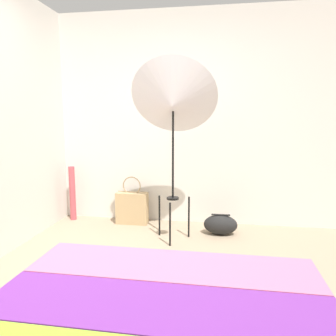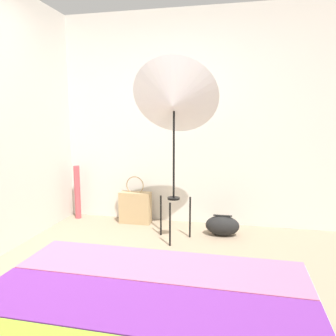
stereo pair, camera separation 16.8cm
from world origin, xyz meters
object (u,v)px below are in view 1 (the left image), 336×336
(photo_umbrella, at_px, (173,102))
(tote_bag, at_px, (132,208))
(duffel_bag, at_px, (220,225))
(paper_roll, at_px, (72,193))

(photo_umbrella, xyz_separation_m, tote_bag, (-0.58, 0.45, -1.27))
(photo_umbrella, height_order, duffel_bag, photo_umbrella)
(tote_bag, bearing_deg, duffel_bag, -10.89)
(tote_bag, height_order, paper_roll, paper_roll)
(paper_roll, bearing_deg, tote_bag, -2.51)
(photo_umbrella, bearing_deg, paper_roll, 160.75)
(tote_bag, relative_size, duffel_bag, 1.58)
(photo_umbrella, distance_m, tote_bag, 1.47)
(tote_bag, height_order, duffel_bag, tote_bag)
(paper_roll, bearing_deg, photo_umbrella, -19.25)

